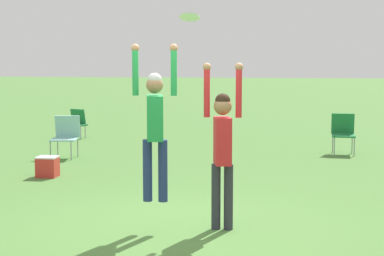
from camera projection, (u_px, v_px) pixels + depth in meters
The scene contains 8 objects.
ground_plane at pixel (180, 228), 8.44m from camera, with size 120.00×120.00×0.00m, color #4C7A38.
person_jumping at pixel (155, 119), 8.14m from camera, with size 0.60×0.48×2.01m.
person_defending at pixel (222, 142), 8.24m from camera, with size 0.51×0.39×2.16m.
frisbee at pixel (190, 17), 7.84m from camera, with size 0.25×0.24×0.10m.
camping_chair_1 at pixel (343, 131), 14.78m from camera, with size 0.55×0.59×0.93m.
camping_chair_2 at pixel (66, 134), 14.23m from camera, with size 0.62×0.66×0.93m.
camping_chair_3 at pixel (77, 122), 17.63m from camera, with size 0.62×0.67×0.80m.
cooler_box at pixel (48, 167), 11.98m from camera, with size 0.37×0.34×0.38m.
Camera 1 is at (1.25, -8.15, 2.24)m, focal length 60.00 mm.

